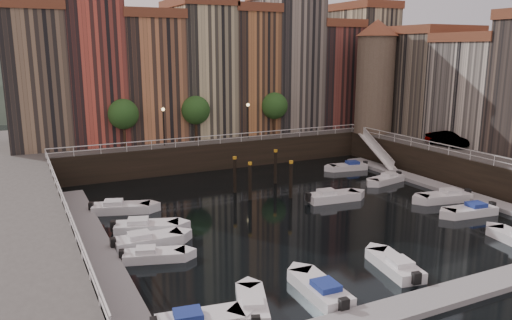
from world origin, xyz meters
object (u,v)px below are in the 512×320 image
boat_left_2 (147,241)px  car_b (447,140)px  boat_left_1 (153,255)px  car_a (447,139)px  gangway (377,149)px  corner_tower (375,75)px  mooring_pilings (263,176)px

boat_left_2 → car_b: car_b is taller
boat_left_1 → car_b: bearing=30.9°
car_a → gangway: bearing=107.3°
gangway → car_a: 7.78m
boat_left_2 → boat_left_1: bearing=-95.0°
corner_tower → boat_left_1: 39.73m
corner_tower → car_a: bearing=-82.5°
corner_tower → gangway: corner_tower is taller
mooring_pilings → car_a: car_a is taller
corner_tower → boat_left_2: (-32.97, -16.90, -9.82)m
gangway → boat_left_2: (-30.07, -12.40, -1.54)m
boat_left_2 → gangway: bearing=22.8°
boat_left_1 → car_a: bearing=31.3°
boat_left_1 → car_b: car_b is taller
gangway → boat_left_1: 33.83m
gangway → car_b: size_ratio=1.81×
mooring_pilings → boat_left_2: bearing=-148.4°
gangway → boat_left_1: bearing=-153.8°
boat_left_1 → car_b: (34.31, 8.40, 3.44)m
mooring_pilings → boat_left_1: size_ratio=1.28×
corner_tower → mooring_pilings: size_ratio=2.53×
mooring_pilings → boat_left_2: 15.36m
corner_tower → car_b: 12.82m
gangway → boat_left_2: 32.56m
corner_tower → boat_left_2: 38.33m
mooring_pilings → boat_left_2: mooring_pilings is taller
gangway → boat_left_1: gangway is taller
corner_tower → car_b: corner_tower is taller
boat_left_2 → car_a: bearing=10.6°
corner_tower → boat_left_1: bearing=-149.7°
corner_tower → mooring_pilings: (-19.93, -8.88, -8.54)m
corner_tower → gangway: size_ratio=1.66×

